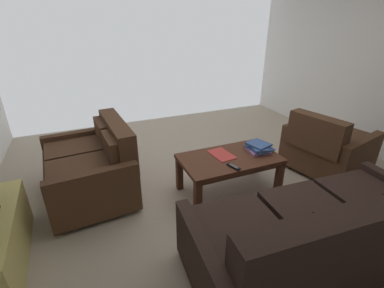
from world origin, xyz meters
name	(u,v)px	position (x,y,z in m)	size (l,w,h in m)	color
ground_plane	(217,188)	(0.00, 0.00, 0.00)	(5.15, 5.32, 0.01)	tan
sofa_main	(320,235)	(-0.18, 1.33, 0.34)	(2.06, 1.01, 0.81)	black
loveseat_near	(93,166)	(1.34, -0.44, 0.36)	(0.96, 1.25, 0.84)	black
coffee_table	(229,162)	(-0.08, 0.11, 0.38)	(1.10, 0.62, 0.45)	#4C2819
armchair_side	(326,147)	(-1.47, 0.18, 0.35)	(1.00, 1.04, 0.82)	black
book_stack	(258,147)	(-0.46, 0.10, 0.50)	(0.29, 0.32, 0.09)	#996699
tv_remote	(233,167)	(0.00, 0.33, 0.46)	(0.08, 0.17, 0.02)	black
loose_magazine	(222,154)	(-0.03, 0.03, 0.46)	(0.20, 0.31, 0.01)	#C63833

